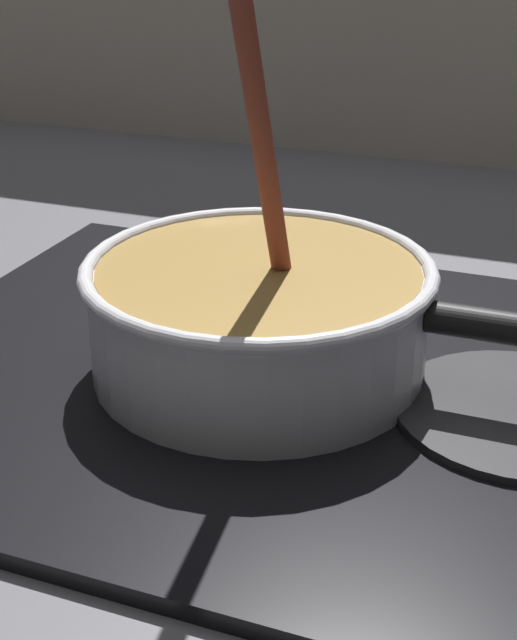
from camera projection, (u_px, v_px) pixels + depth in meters
name	position (u px, v px, depth m)	size (l,w,h in m)	color
ground	(112.00, 490.00, 0.58)	(2.40, 1.60, 0.04)	#4C4C51
hob_plate	(258.00, 376.00, 0.67)	(0.56, 0.48, 0.01)	black
burner_ring	(258.00, 364.00, 0.66)	(0.21, 0.21, 0.01)	#592D0C
cooking_pan	(261.00, 313.00, 0.65)	(0.41, 0.25, 0.34)	silver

